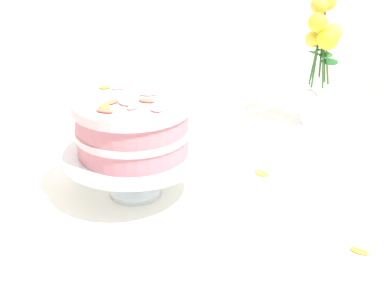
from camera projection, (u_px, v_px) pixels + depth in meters
dining_table at (230, 233)px, 1.19m from camera, size 1.40×1.00×0.74m
linen_napkin at (136, 194)px, 1.17m from camera, size 0.36×0.36×0.00m
cake_stand at (134, 159)px, 1.13m from camera, size 0.29×0.29×0.10m
layer_cake at (133, 126)px, 1.10m from camera, size 0.24×0.24×0.12m
flower_vase at (320, 68)px, 1.46m from camera, size 0.12×0.12×0.35m
loose_petal_0 at (359, 251)px, 0.98m from camera, size 0.03×0.04×0.00m
loose_petal_1 at (262, 173)px, 1.25m from camera, size 0.03×0.04×0.00m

